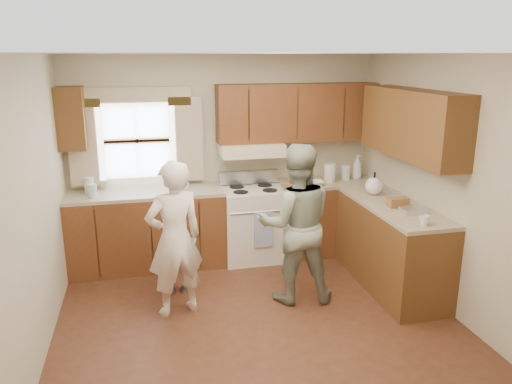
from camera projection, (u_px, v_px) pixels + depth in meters
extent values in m
plane|color=#452415|center=(255.00, 315.00, 4.94)|extent=(3.80, 3.80, 0.00)
plane|color=white|center=(255.00, 53.00, 4.28)|extent=(3.80, 3.80, 0.00)
plane|color=#C1B59B|center=(224.00, 157.00, 6.25)|extent=(3.80, 0.00, 3.80)
plane|color=#C1B59B|center=(321.00, 271.00, 2.96)|extent=(3.80, 0.00, 3.80)
plane|color=#C1B59B|center=(36.00, 207.00, 4.20)|extent=(0.00, 3.50, 3.50)
plane|color=#C1B59B|center=(439.00, 182.00, 5.02)|extent=(0.00, 3.50, 3.50)
cube|color=#3F1E0D|center=(148.00, 231.00, 5.97)|extent=(1.82, 0.60, 0.90)
cube|color=#3F1E0D|center=(327.00, 217.00, 6.46)|extent=(1.22, 0.60, 0.90)
cube|color=#3E200E|center=(390.00, 247.00, 5.47)|extent=(0.60, 1.65, 0.90)
cube|color=tan|center=(145.00, 193.00, 5.84)|extent=(1.82, 0.60, 0.04)
cube|color=tan|center=(328.00, 182.00, 6.34)|extent=(1.22, 0.60, 0.04)
cube|color=tan|center=(394.00, 206.00, 5.35)|extent=(0.60, 1.65, 0.04)
cube|color=#3F1E0D|center=(298.00, 112.00, 6.15)|extent=(2.00, 0.33, 0.70)
cube|color=#3E200E|center=(71.00, 118.00, 5.57)|extent=(0.30, 0.33, 0.70)
cube|color=#3E200E|center=(412.00, 124.00, 5.14)|extent=(0.33, 1.65, 0.70)
cube|color=beige|center=(251.00, 149.00, 6.07)|extent=(0.76, 0.45, 0.15)
cube|color=silver|center=(137.00, 141.00, 5.94)|extent=(0.90, 0.03, 0.90)
cube|color=#FFC14B|center=(86.00, 143.00, 5.77)|extent=(0.40, 0.05, 1.02)
cube|color=#FFC14B|center=(186.00, 139.00, 6.02)|extent=(0.40, 0.05, 1.02)
cube|color=#FFC14B|center=(134.00, 97.00, 5.75)|extent=(1.30, 0.05, 0.22)
cylinder|color=white|center=(299.00, 157.00, 6.37)|extent=(0.27, 0.12, 0.12)
imported|color=silver|center=(184.00, 187.00, 5.83)|extent=(0.14, 0.14, 0.10)
imported|color=silver|center=(357.00, 167.00, 6.41)|extent=(0.16, 0.16, 0.31)
imported|color=silver|center=(315.00, 183.00, 6.12)|extent=(0.22, 0.22, 0.05)
imported|color=silver|center=(424.00, 220.00, 4.67)|extent=(0.12, 0.12, 0.10)
cylinder|color=silver|center=(89.00, 186.00, 5.73)|extent=(0.11, 0.11, 0.19)
cylinder|color=silver|center=(93.00, 191.00, 5.60)|extent=(0.10, 0.10, 0.15)
cube|color=olive|center=(293.00, 186.00, 6.03)|extent=(0.25, 0.19, 0.02)
cube|color=gold|center=(298.00, 178.00, 6.21)|extent=(0.22, 0.15, 0.12)
cylinder|color=silver|center=(330.00, 173.00, 6.23)|extent=(0.15, 0.15, 0.24)
cylinder|color=silver|center=(346.00, 172.00, 6.38)|extent=(0.11, 0.11, 0.19)
sphere|color=silver|center=(374.00, 186.00, 5.69)|extent=(0.20, 0.20, 0.20)
cube|color=olive|center=(398.00, 202.00, 5.24)|extent=(0.22, 0.12, 0.10)
cube|color=silver|center=(413.00, 211.00, 5.03)|extent=(0.25, 0.17, 0.06)
cube|color=silver|center=(253.00, 224.00, 6.23)|extent=(0.76, 0.64, 0.90)
cube|color=#B7B7BC|center=(248.00, 177.00, 6.33)|extent=(0.76, 0.10, 0.16)
cylinder|color=#B7B7BC|center=(259.00, 212.00, 5.86)|extent=(0.68, 0.03, 0.03)
cube|color=#4E5FB8|center=(263.00, 230.00, 5.91)|extent=(0.22, 0.02, 0.42)
cylinder|color=black|center=(237.00, 187.00, 6.18)|extent=(0.18, 0.18, 0.01)
cylinder|color=black|center=(265.00, 185.00, 6.26)|extent=(0.18, 0.18, 0.01)
cylinder|color=black|center=(241.00, 192.00, 5.95)|extent=(0.18, 0.18, 0.01)
cylinder|color=black|center=(270.00, 190.00, 6.03)|extent=(0.18, 0.18, 0.01)
imported|color=white|center=(175.00, 239.00, 4.79)|extent=(0.65, 0.52, 1.55)
imported|color=#243C2B|center=(296.00, 224.00, 5.06)|extent=(0.88, 0.73, 1.65)
imported|color=slate|center=(178.00, 256.00, 5.31)|extent=(0.50, 0.23, 0.84)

